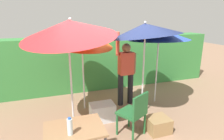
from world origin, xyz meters
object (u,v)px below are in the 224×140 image
at_px(umbrella_rainbow, 82,40).
at_px(bottle_water, 70,127).
at_px(chair_plastic, 134,112).
at_px(umbrella_navy, 159,35).
at_px(umbrella_yellow, 145,30).
at_px(person_vendor, 126,70).
at_px(crate_cardboard, 158,125).
at_px(umbrella_orange, 69,29).
at_px(cooler_box, 102,112).
at_px(folding_table, 75,134).

relative_size(umbrella_rainbow, bottle_water, 8.20).
bearing_deg(chair_plastic, umbrella_navy, 45.43).
distance_m(umbrella_yellow, person_vendor, 1.22).
distance_m(umbrella_rainbow, person_vendor, 1.31).
height_order(umbrella_navy, crate_cardboard, umbrella_navy).
height_order(umbrella_yellow, chair_plastic, umbrella_yellow).
xyz_separation_m(umbrella_orange, crate_cardboard, (1.56, -0.66, -1.87)).
xyz_separation_m(umbrella_orange, person_vendor, (1.41, 0.70, -1.08)).
relative_size(umbrella_orange, bottle_water, 9.89).
bearing_deg(bottle_water, person_vendor, 51.50).
relative_size(umbrella_rainbow, umbrella_orange, 0.83).
xyz_separation_m(umbrella_rainbow, umbrella_navy, (1.85, -0.23, 0.09)).
distance_m(cooler_box, bottle_water, 1.82).
bearing_deg(umbrella_yellow, umbrella_rainbow, 147.30).
bearing_deg(person_vendor, umbrella_rainbow, 174.40).
distance_m(person_vendor, folding_table, 2.49).
relative_size(umbrella_yellow, crate_cardboard, 5.08).
distance_m(crate_cardboard, folding_table, 1.87).
height_order(umbrella_navy, cooler_box, umbrella_navy).
bearing_deg(umbrella_navy, crate_cardboard, -118.50).
bearing_deg(umbrella_navy, folding_table, -142.92).
distance_m(crate_cardboard, bottle_water, 2.04).
relative_size(chair_plastic, cooler_box, 1.69).
height_order(umbrella_rainbow, umbrella_navy, umbrella_navy).
relative_size(crate_cardboard, folding_table, 0.55).
relative_size(person_vendor, bottle_water, 7.83).
height_order(chair_plastic, bottle_water, bottle_water).
relative_size(umbrella_rainbow, crate_cardboard, 4.51).
distance_m(umbrella_orange, cooler_box, 1.93).
bearing_deg(chair_plastic, person_vendor, 74.15).
bearing_deg(crate_cardboard, umbrella_orange, 157.12).
distance_m(umbrella_navy, bottle_water, 3.22).
bearing_deg(bottle_water, chair_plastic, 29.72).
relative_size(umbrella_navy, cooler_box, 3.75).
bearing_deg(person_vendor, crate_cardboard, -84.05).
distance_m(person_vendor, crate_cardboard, 1.57).
bearing_deg(umbrella_yellow, umbrella_navy, 37.91).
height_order(umbrella_yellow, folding_table, umbrella_yellow).
bearing_deg(folding_table, bottle_water, -117.61).
xyz_separation_m(umbrella_yellow, umbrella_navy, (0.67, 0.52, -0.16)).
height_order(umbrella_orange, bottle_water, umbrella_orange).
bearing_deg(cooler_box, chair_plastic, -61.10).
distance_m(chair_plastic, crate_cardboard, 0.63).
height_order(umbrella_rainbow, umbrella_orange, umbrella_orange).
bearing_deg(crate_cardboard, umbrella_navy, 61.50).
xyz_separation_m(umbrella_navy, bottle_water, (-2.43, -1.91, -0.91)).
bearing_deg(chair_plastic, umbrella_yellow, 52.97).
relative_size(umbrella_navy, bottle_water, 8.24).
bearing_deg(folding_table, chair_plastic, 26.38).
bearing_deg(chair_plastic, cooler_box, 118.90).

